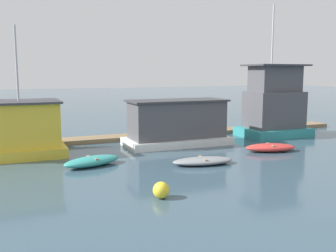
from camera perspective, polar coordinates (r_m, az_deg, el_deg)
The scene contains 10 objects.
ground_plane at distance 25.57m, azimuth -0.87°, elevation -2.82°, with size 200.00×200.00×0.00m, color #385160.
dock_walkway at distance 28.19m, azimuth -3.06°, elevation -1.50°, with size 33.80×1.74×0.30m, color #846B4C.
houseboat_yellow at distance 23.54m, azimuth -21.92°, elevation -0.52°, with size 5.18×3.93×7.53m.
houseboat_white at distance 25.30m, azimuth 1.39°, elevation 0.39°, with size 7.06×3.24×3.06m.
houseboat_teal at distance 29.82m, azimuth 15.87°, elevation 3.03°, with size 5.03×3.55×9.82m.
dinghy_teal at distance 20.06m, azimuth -11.47°, elevation -5.26°, with size 3.38×2.14×0.51m.
dinghy_grey at distance 20.05m, azimuth 5.35°, elevation -5.31°, with size 3.48×1.80×0.39m.
dinghy_red at distance 24.10m, azimuth 15.33°, elevation -3.18°, with size 3.39×2.12×0.50m.
mooring_post_far_left at distance 25.34m, azimuth -22.63°, elevation -1.49°, with size 0.28×0.28×1.79m, color brown.
buoy_yellow at distance 14.69m, azimuth -1.05°, elevation -9.74°, with size 0.66×0.66×0.66m, color yellow.
Camera 1 is at (-9.40, -23.29, 4.81)m, focal length 40.00 mm.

